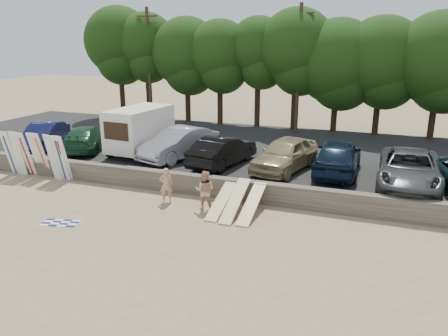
{
  "coord_description": "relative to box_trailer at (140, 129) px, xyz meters",
  "views": [
    {
      "loc": [
        7.98,
        -15.44,
        7.33
      ],
      "look_at": [
        1.17,
        3.0,
        1.49
      ],
      "focal_mm": 35.0,
      "sensor_mm": 36.0,
      "label": 1
    }
  ],
  "objects": [
    {
      "name": "ground",
      "position": [
        5.45,
        -6.57,
        -2.25
      ],
      "size": [
        120.0,
        120.0,
        0.0
      ],
      "primitive_type": "plane",
      "color": "tan",
      "rests_on": "ground"
    },
    {
      "name": "seawall",
      "position": [
        5.45,
        -3.57,
        -1.75
      ],
      "size": [
        44.0,
        0.5,
        1.0
      ],
      "primitive_type": "cube",
      "color": "#6B6356",
      "rests_on": "ground"
    },
    {
      "name": "parking_lot",
      "position": [
        5.45,
        3.93,
        -1.9
      ],
      "size": [
        44.0,
        14.5,
        0.7
      ],
      "primitive_type": "cube",
      "color": "#282828",
      "rests_on": "ground"
    },
    {
      "name": "treeline",
      "position": [
        5.93,
        10.89,
        4.1
      ],
      "size": [
        32.88,
        6.64,
        9.35
      ],
      "color": "#382616",
      "rests_on": "parking_lot"
    },
    {
      "name": "utility_poles",
      "position": [
        7.45,
        9.43,
        3.18
      ],
      "size": [
        25.8,
        0.26,
        9.0
      ],
      "color": "#473321",
      "rests_on": "parking_lot"
    },
    {
      "name": "box_trailer",
      "position": [
        0.0,
        0.0,
        0.0
      ],
      "size": [
        2.78,
        4.52,
        2.76
      ],
      "rotation": [
        0.0,
        0.0,
        -0.08
      ],
      "color": "white",
      "rests_on": "parking_lot"
    },
    {
      "name": "car_0",
      "position": [
        -6.51,
        -0.74,
        -0.76
      ],
      "size": [
        3.1,
        5.06,
        1.57
      ],
      "primitive_type": "imported",
      "rotation": [
        0.0,
        0.0,
        0.32
      ],
      "color": "#141947",
      "rests_on": "parking_lot"
    },
    {
      "name": "car_1",
      "position": [
        -3.62,
        -0.23,
        -0.8
      ],
      "size": [
        3.66,
        5.54,
        1.49
      ],
      "primitive_type": "imported",
      "rotation": [
        0.0,
        0.0,
        3.48
      ],
      "color": "#163E25",
      "rests_on": "parking_lot"
    },
    {
      "name": "car_2",
      "position": [
        2.57,
        -0.05,
        -0.68
      ],
      "size": [
        3.29,
        5.59,
        1.74
      ],
      "primitive_type": "imported",
      "rotation": [
        0.0,
        0.0,
        -0.29
      ],
      "color": "#A5A5AA",
      "rests_on": "parking_lot"
    },
    {
      "name": "car_3",
      "position": [
        5.43,
        -0.54,
        -0.74
      ],
      "size": [
        2.57,
        5.14,
        1.62
      ],
      "primitive_type": "imported",
      "rotation": [
        0.0,
        0.0,
        2.96
      ],
      "color": "black",
      "rests_on": "parking_lot"
    },
    {
      "name": "car_4",
      "position": [
        8.81,
        -0.28,
        -0.69
      ],
      "size": [
        3.12,
        5.36,
        1.72
      ],
      "primitive_type": "imported",
      "rotation": [
        0.0,
        0.0,
        -0.23
      ],
      "color": "tan",
      "rests_on": "parking_lot"
    },
    {
      "name": "car_5",
      "position": [
        11.45,
        0.02,
        -0.65
      ],
      "size": [
        2.16,
        5.29,
        1.8
      ],
      "primitive_type": "imported",
      "rotation": [
        0.0,
        0.0,
        3.15
      ],
      "color": "black",
      "rests_on": "parking_lot"
    },
    {
      "name": "car_6",
      "position": [
        14.79,
        -0.76,
        -0.73
      ],
      "size": [
        2.84,
        5.93,
        1.63
      ],
      "primitive_type": "imported",
      "rotation": [
        0.0,
        0.0,
        -0.02
      ],
      "color": "#414446",
      "rests_on": "parking_lot"
    },
    {
      "name": "surfboard_upright_0",
      "position": [
        -5.79,
        -4.22,
        -0.98
      ],
      "size": [
        0.54,
        0.72,
        2.54
      ],
      "primitive_type": "cube",
      "rotation": [
        0.25,
        0.0,
        0.06
      ],
      "color": "white",
      "rests_on": "ground"
    },
    {
      "name": "surfboard_upright_1",
      "position": [
        -5.21,
        -4.21,
        -0.97
      ],
      "size": [
        0.53,
        0.59,
        2.56
      ],
      "primitive_type": "cube",
      "rotation": [
        0.2,
        0.0,
        0.06
      ],
      "color": "white",
      "rests_on": "ground"
    },
    {
      "name": "surfboard_upright_2",
      "position": [
        -4.71,
        -4.12,
        -0.98
      ],
      "size": [
        0.54,
        0.76,
        2.52
      ],
      "primitive_type": "cube",
      "rotation": [
        0.27,
        0.0,
        -0.05
      ],
      "color": "white",
      "rests_on": "ground"
    },
    {
      "name": "surfboard_upright_3",
      "position": [
        -4.17,
        -3.93,
        -0.99
      ],
      "size": [
        0.53,
        0.77,
        2.52
      ],
      "primitive_type": "cube",
      "rotation": [
        0.27,
        0.0,
        0.05
      ],
      "color": "white",
      "rests_on": "ground"
    },
    {
      "name": "surfboard_upright_4",
      "position": [
        -3.77,
        -3.96,
        -0.98
      ],
      "size": [
        0.62,
        0.8,
        2.53
      ],
      "primitive_type": "cube",
      "rotation": [
        0.26,
        0.0,
        -0.17
      ],
      "color": "white",
      "rests_on": "ground"
    },
    {
      "name": "surfboard_upright_5",
      "position": [
        -2.86,
        -4.22,
        -0.97
      ],
      "size": [
        0.58,
        0.63,
        2.56
      ],
      "primitive_type": "cube",
      "rotation": [
        0.19,
        0.0,
        -0.16
      ],
      "color": "white",
      "rests_on": "ground"
    },
    {
      "name": "surfboard_upright_6",
      "position": [
        -2.34,
        -4.2,
        -0.97
      ],
      "size": [
        0.51,
        0.63,
        2.55
      ],
      "primitive_type": "cube",
      "rotation": [
        0.22,
        0.0,
        0.02
      ],
      "color": "white",
      "rests_on": "ground"
    },
    {
      "name": "surfboard_upright_7",
      "position": [
        -2.23,
        -4.14,
        -0.98
      ],
      "size": [
        0.56,
        0.77,
        2.53
      ],
      "primitive_type": "cube",
      "rotation": [
        0.26,
        0.0,
        0.08
      ],
      "color": "white",
      "rests_on": "ground"
    },
    {
      "name": "surfboard_low_0",
      "position": [
        7.08,
        -5.08,
        -1.75
      ],
      "size": [
        0.56,
        2.88,
        0.99
      ],
      "primitive_type": "cube",
      "rotation": [
        0.31,
        0.0,
        0.0
      ],
      "color": "beige",
      "rests_on": "ground"
    },
    {
      "name": "surfboard_low_1",
      "position": [
        7.73,
        -5.2,
        -1.66
      ],
      "size": [
        0.56,
        2.81,
        1.18
      ],
      "primitive_type": "cube",
      "rotation": [
        0.38,
        0.0,
        0.0
      ],
      "color": "beige",
      "rests_on": "ground"
    },
    {
      "name": "surfboard_low_2",
      "position": [
        8.46,
        -5.09,
        -1.73
      ],
      "size": [
        0.56,
        2.86,
        1.03
      ],
      "primitive_type": "cube",
      "rotation": [
        0.33,
        0.0,
        0.0
      ],
      "color": "beige",
      "rests_on": "ground"
    },
    {
      "name": "beachgoer_a",
      "position": [
        4.29,
        -5.01,
        -1.42
      ],
      "size": [
        0.72,
        0.64,
        1.66
      ],
      "primitive_type": "imported",
      "rotation": [
        0.0,
        0.0,
        3.64
      ],
      "color": "tan",
      "rests_on": "ground"
    },
    {
      "name": "beachgoer_b",
      "position": [
        6.33,
        -5.24,
        -1.35
      ],
      "size": [
        0.99,
        0.84,
        1.79
      ],
      "primitive_type": "imported",
      "rotation": [
        0.0,
        0.0,
        3.34
      ],
      "color": "tan",
      "rests_on": "ground"
    },
    {
      "name": "cooler",
      "position": [
        7.18,
        -4.17,
        -2.09
      ],
      "size": [
        0.47,
        0.43,
        0.32
      ],
      "primitive_type": "cube",
      "rotation": [
        0.0,
        0.0,
        -0.43
      ],
      "color": "#248434",
      "rests_on": "ground"
    },
    {
      "name": "gear_bag",
      "position": [
        6.8,
        -4.63,
        -2.14
      ],
      "size": [
        0.33,
        0.28,
        0.22
      ],
      "primitive_type": "cube",
      "rotation": [
        0.0,
        0.0,
        0.11
      ],
      "color": "#CC5E18",
      "rests_on": "ground"
    },
    {
      "name": "beach_towel",
      "position": [
        1.28,
        -8.72,
        -2.24
      ],
      "size": [
        1.81,
        1.81,
        0.0
      ],
      "primitive_type": "plane",
      "rotation": [
        0.0,
        0.0,
        0.24
      ],
      "color": "white",
      "rests_on": "ground"
    }
  ]
}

